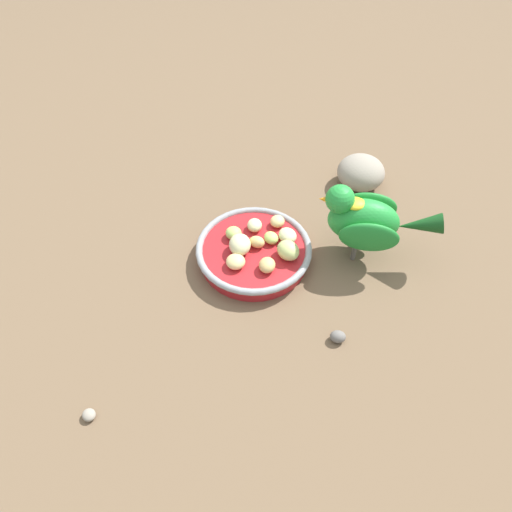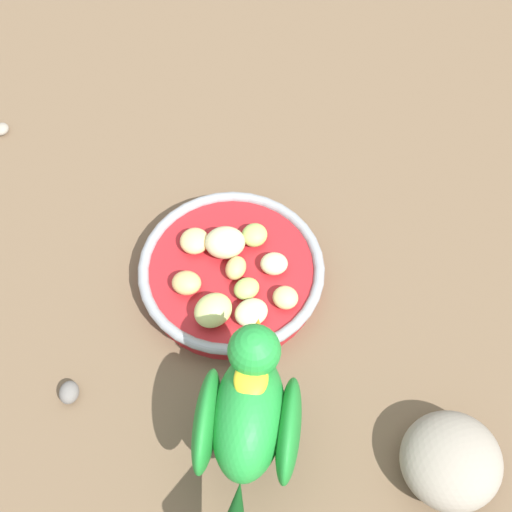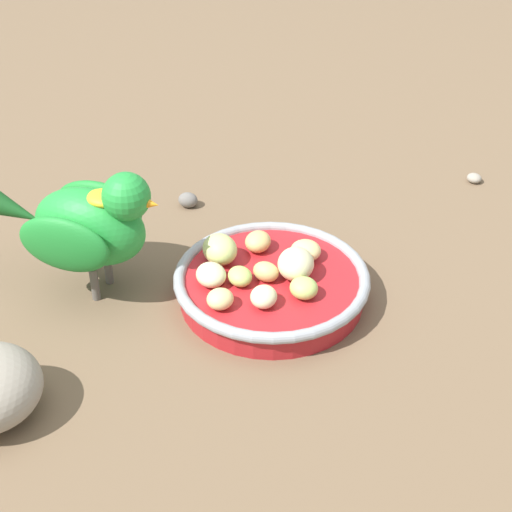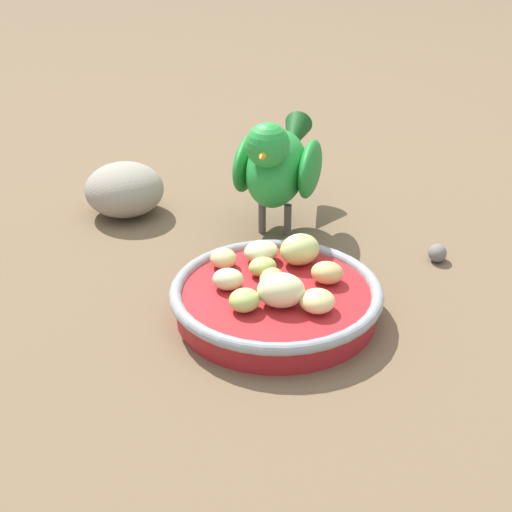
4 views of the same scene
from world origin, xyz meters
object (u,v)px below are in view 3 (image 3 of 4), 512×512
object	(u,v)px
apple_piece_7	(211,275)
pebble_0	(188,200)
apple_piece_6	(240,276)
apple_piece_9	(220,299)
apple_piece_8	(220,249)
feeding_bowl	(271,284)
apple_piece_3	(308,286)
apple_piece_1	(296,264)
apple_piece_2	(258,242)
pebble_1	(474,178)
parrot	(86,222)
apple_piece_0	(266,271)
apple_piece_4	(306,251)
apple_piece_5	(264,297)

from	to	relation	value
apple_piece_7	pebble_0	bearing A→B (deg)	67.55
apple_piece_6	apple_piece_9	size ratio (longest dim) A/B	1.04
apple_piece_6	pebble_0	xyz separation A→B (m)	(0.05, 0.18, -0.02)
apple_piece_8	pebble_0	size ratio (longest dim) A/B	1.69
apple_piece_6	pebble_0	world-z (taller)	apple_piece_6
feeding_bowl	apple_piece_3	size ratio (longest dim) A/B	7.01
apple_piece_1	apple_piece_8	world-z (taller)	same
apple_piece_1	apple_piece_7	bearing A→B (deg)	154.38
apple_piece_2	apple_piece_7	size ratio (longest dim) A/B	0.88
apple_piece_6	pebble_0	bearing A→B (deg)	75.47
pebble_1	feeding_bowl	bearing A→B (deg)	-171.29
apple_piece_6	apple_piece_9	world-z (taller)	apple_piece_9
parrot	pebble_0	distance (m)	0.19
apple_piece_9	parrot	bearing A→B (deg)	120.67
apple_piece_7	pebble_0	xyz separation A→B (m)	(0.07, 0.17, -0.03)
feeding_bowl	apple_piece_0	xyz separation A→B (m)	(-0.01, -0.00, 0.02)
apple_piece_7	apple_piece_9	distance (m)	0.04
apple_piece_7	apple_piece_2	bearing A→B (deg)	18.13
apple_piece_7	apple_piece_3	bearing A→B (deg)	-44.52
apple_piece_2	apple_piece_3	distance (m)	0.08
feeding_bowl	pebble_0	xyz separation A→B (m)	(0.02, 0.19, -0.01)
feeding_bowl	apple_piece_4	world-z (taller)	apple_piece_4
apple_piece_6	parrot	world-z (taller)	parrot
feeding_bowl	pebble_1	world-z (taller)	feeding_bowl
pebble_0	apple_piece_9	bearing A→B (deg)	-111.74
apple_piece_7	pebble_1	xyz separation A→B (m)	(0.38, 0.03, -0.03)
apple_piece_4	pebble_0	xyz separation A→B (m)	(-0.03, 0.18, -0.03)
apple_piece_4	apple_piece_7	xyz separation A→B (m)	(-0.10, 0.02, 0.00)
apple_piece_5	apple_piece_7	xyz separation A→B (m)	(-0.02, 0.05, 0.00)
apple_piece_4	apple_piece_8	distance (m)	0.08
apple_piece_0	apple_piece_4	world-z (taller)	same
apple_piece_2	apple_piece_7	distance (m)	0.07
apple_piece_7	apple_piece_8	bearing A→B (deg)	45.19
apple_piece_1	pebble_1	distance (m)	0.32
feeding_bowl	apple_piece_9	bearing A→B (deg)	-169.13
apple_piece_9	pebble_1	bearing A→B (deg)	9.06
feeding_bowl	parrot	distance (m)	0.18
pebble_0	apple_piece_6	bearing A→B (deg)	-104.53
apple_piece_3	apple_piece_7	distance (m)	0.09
apple_piece_1	pebble_0	bearing A→B (deg)	90.60
apple_piece_7	parrot	xyz separation A→B (m)	(-0.08, 0.08, 0.04)
apple_piece_9	apple_piece_3	bearing A→B (deg)	-20.81
apple_piece_0	parrot	distance (m)	0.17
feeding_bowl	apple_piece_1	distance (m)	0.03
apple_piece_2	apple_piece_8	bearing A→B (deg)	175.19
apple_piece_0	apple_piece_2	distance (m)	0.05
apple_piece_8	apple_piece_3	bearing A→B (deg)	-66.15
apple_piece_1	pebble_1	bearing A→B (deg)	11.40
pebble_0	apple_piece_3	bearing A→B (deg)	-91.26
apple_piece_6	apple_piece_7	bearing A→B (deg)	145.28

